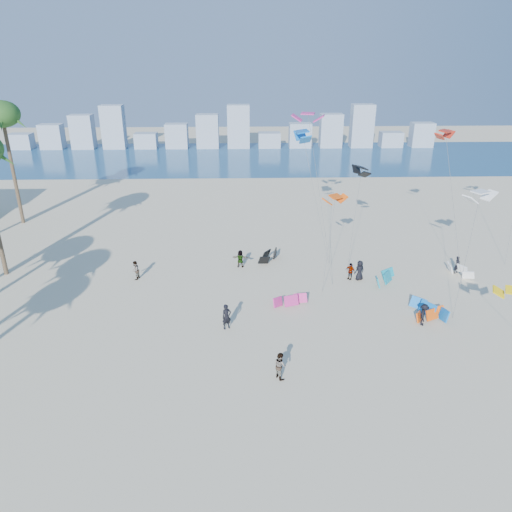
{
  "coord_description": "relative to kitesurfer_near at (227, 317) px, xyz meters",
  "views": [
    {
      "loc": [
        2.05,
        -17.07,
        18.81
      ],
      "look_at": [
        3.0,
        16.0,
        4.5
      ],
      "focal_mm": 34.0,
      "sensor_mm": 36.0,
      "label": 1
    }
  ],
  "objects": [
    {
      "name": "ground",
      "position": [
        -0.8,
        -13.22,
        -0.96
      ],
      "size": [
        220.0,
        220.0,
        0.0
      ],
      "primitive_type": "plane",
      "color": "beige",
      "rests_on": "ground"
    },
    {
      "name": "ocean",
      "position": [
        -0.8,
        58.78,
        -0.96
      ],
      "size": [
        220.0,
        220.0,
        0.0
      ],
      "primitive_type": "plane",
      "color": "navy",
      "rests_on": "ground"
    },
    {
      "name": "kitesurfer_near",
      "position": [
        0.0,
        0.0,
        0.0
      ],
      "size": [
        0.84,
        0.73,
        1.93
      ],
      "primitive_type": "imported",
      "rotation": [
        0.0,
        0.0,
        0.47
      ],
      "color": "black",
      "rests_on": "ground"
    },
    {
      "name": "kitesurfer_mid",
      "position": [
        3.42,
        -5.79,
        -0.07
      ],
      "size": [
        1.01,
        1.08,
        1.78
      ],
      "primitive_type": "imported",
      "rotation": [
        0.0,
        0.0,
        2.08
      ],
      "color": "gray",
      "rests_on": "ground"
    },
    {
      "name": "kitesurfers_far",
      "position": [
        6.63,
        6.89,
        -0.12
      ],
      "size": [
        29.47,
        11.6,
        1.8
      ],
      "color": "black",
      "rests_on": "ground"
    },
    {
      "name": "grounded_kites",
      "position": [
        12.23,
        5.1,
        -0.48
      ],
      "size": [
        19.78,
        14.27,
        1.06
      ],
      "color": "#D62F8B",
      "rests_on": "ground"
    },
    {
      "name": "flying_kites",
      "position": [
        13.56,
        10.19,
        9.38
      ],
      "size": [
        24.08,
        25.53,
        13.82
      ],
      "color": "#FF570D",
      "rests_on": "ground"
    },
    {
      "name": "distant_skyline",
      "position": [
        -1.99,
        68.78,
        2.12
      ],
      "size": [
        85.0,
        3.0,
        8.4
      ],
      "color": "#9EADBF",
      "rests_on": "ground"
    }
  ]
}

